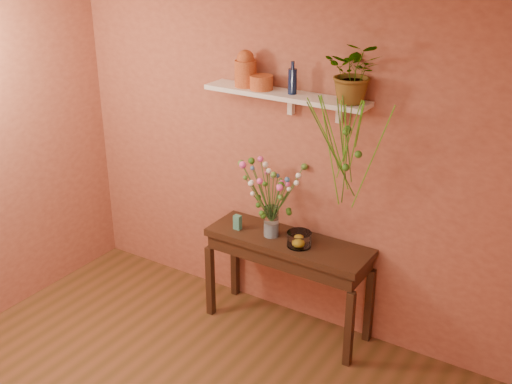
{
  "coord_description": "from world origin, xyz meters",
  "views": [
    {
      "loc": [
        2.31,
        -2.1,
        3.11
      ],
      "look_at": [
        0.0,
        1.55,
        1.25
      ],
      "focal_mm": 44.62,
      "sensor_mm": 36.0,
      "label": 1
    }
  ],
  "objects_px": {
    "terracotta_jug": "(245,69)",
    "glass_bowl": "(299,240)",
    "bouquet": "(270,184)",
    "sideboard": "(288,252)",
    "blue_bottle": "(292,81)",
    "glass_vase": "(271,224)",
    "spider_plant": "(355,72)"
  },
  "relations": [
    {
      "from": "spider_plant",
      "to": "glass_bowl",
      "type": "xyz_separation_m",
      "value": [
        -0.3,
        -0.16,
        -1.29
      ]
    },
    {
      "from": "glass_vase",
      "to": "spider_plant",
      "type": "bearing_deg",
      "value": 13.06
    },
    {
      "from": "spider_plant",
      "to": "blue_bottle",
      "type": "bearing_deg",
      "value": -178.44
    },
    {
      "from": "sideboard",
      "to": "bouquet",
      "type": "xyz_separation_m",
      "value": [
        -0.15,
        -0.03,
        0.56
      ]
    },
    {
      "from": "blue_bottle",
      "to": "bouquet",
      "type": "height_order",
      "value": "blue_bottle"
    },
    {
      "from": "blue_bottle",
      "to": "glass_bowl",
      "type": "bearing_deg",
      "value": -40.93
    },
    {
      "from": "terracotta_jug",
      "to": "spider_plant",
      "type": "distance_m",
      "value": 0.89
    },
    {
      "from": "bouquet",
      "to": "terracotta_jug",
      "type": "bearing_deg",
      "value": 156.13
    },
    {
      "from": "bouquet",
      "to": "glass_bowl",
      "type": "relative_size",
      "value": 2.98
    },
    {
      "from": "terracotta_jug",
      "to": "glass_bowl",
      "type": "relative_size",
      "value": 1.48
    },
    {
      "from": "sideboard",
      "to": "glass_bowl",
      "type": "relative_size",
      "value": 7.06
    },
    {
      "from": "terracotta_jug",
      "to": "spider_plant",
      "type": "relative_size",
      "value": 0.65
    },
    {
      "from": "spider_plant",
      "to": "glass_vase",
      "type": "height_order",
      "value": "spider_plant"
    },
    {
      "from": "sideboard",
      "to": "terracotta_jug",
      "type": "relative_size",
      "value": 4.79
    },
    {
      "from": "glass_vase",
      "to": "glass_bowl",
      "type": "height_order",
      "value": "glass_vase"
    },
    {
      "from": "sideboard",
      "to": "blue_bottle",
      "type": "distance_m",
      "value": 1.35
    },
    {
      "from": "sideboard",
      "to": "spider_plant",
      "type": "bearing_deg",
      "value": 14.98
    },
    {
      "from": "spider_plant",
      "to": "glass_vase",
      "type": "relative_size",
      "value": 1.73
    },
    {
      "from": "terracotta_jug",
      "to": "blue_bottle",
      "type": "xyz_separation_m",
      "value": [
        0.41,
        -0.01,
        -0.04
      ]
    },
    {
      "from": "blue_bottle",
      "to": "glass_bowl",
      "type": "xyz_separation_m",
      "value": [
        0.17,
        -0.15,
        -1.18
      ]
    },
    {
      "from": "blue_bottle",
      "to": "spider_plant",
      "type": "height_order",
      "value": "spider_plant"
    },
    {
      "from": "spider_plant",
      "to": "glass_vase",
      "type": "xyz_separation_m",
      "value": [
        -0.57,
        -0.13,
        -1.24
      ]
    },
    {
      "from": "terracotta_jug",
      "to": "bouquet",
      "type": "xyz_separation_m",
      "value": [
        0.31,
        -0.14,
        -0.82
      ]
    },
    {
      "from": "blue_bottle",
      "to": "glass_vase",
      "type": "height_order",
      "value": "blue_bottle"
    },
    {
      "from": "spider_plant",
      "to": "glass_bowl",
      "type": "bearing_deg",
      "value": -151.44
    },
    {
      "from": "sideboard",
      "to": "bouquet",
      "type": "relative_size",
      "value": 2.37
    },
    {
      "from": "spider_plant",
      "to": "bouquet",
      "type": "bearing_deg",
      "value": -166.01
    },
    {
      "from": "blue_bottle",
      "to": "glass_bowl",
      "type": "height_order",
      "value": "blue_bottle"
    },
    {
      "from": "sideboard",
      "to": "terracotta_jug",
      "type": "distance_m",
      "value": 1.46
    },
    {
      "from": "sideboard",
      "to": "blue_bottle",
      "type": "height_order",
      "value": "blue_bottle"
    },
    {
      "from": "terracotta_jug",
      "to": "spider_plant",
      "type": "height_order",
      "value": "spider_plant"
    },
    {
      "from": "spider_plant",
      "to": "glass_bowl",
      "type": "distance_m",
      "value": 1.34
    }
  ]
}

